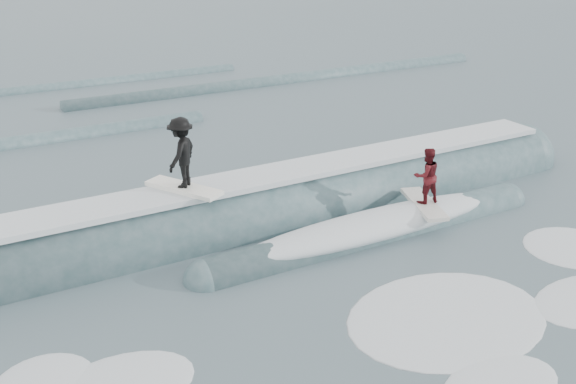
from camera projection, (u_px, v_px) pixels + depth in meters
ground at (369, 298)px, 13.24m from camera, size 160.00×160.00×0.00m
breaking_wave at (282, 218)px, 16.71m from camera, size 20.49×3.97×2.37m
surfer_black at (182, 156)px, 15.00m from camera, size 1.47×2.01×1.79m
surfer_red at (426, 180)px, 16.09m from camera, size 1.17×2.07×1.54m
whitewater at (423, 324)px, 12.37m from camera, size 14.22×5.27×0.10m
far_swells at (118, 105)px, 27.29m from camera, size 39.47×8.65×0.80m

